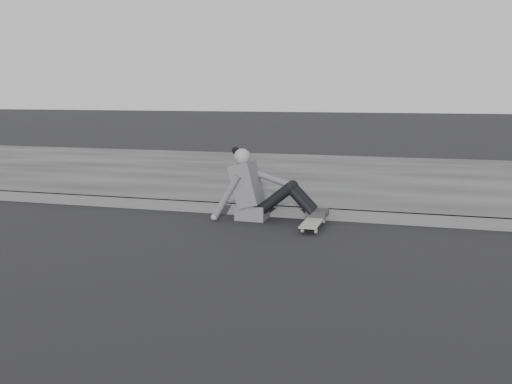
% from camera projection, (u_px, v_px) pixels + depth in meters
% --- Properties ---
extents(ground, '(80.00, 80.00, 0.00)m').
position_uv_depth(ground, '(405.00, 300.00, 4.26)').
color(ground, black).
rests_on(ground, ground).
extents(curb, '(24.00, 0.16, 0.12)m').
position_uv_depth(curb, '(411.00, 219.00, 6.69)').
color(curb, '#4D4D4D').
rests_on(curb, ground).
extents(sidewalk, '(24.00, 6.00, 0.12)m').
position_uv_depth(sidewalk, '(413.00, 181.00, 9.55)').
color(sidewalk, '#3C3C3C').
rests_on(sidewalk, ground).
extents(skateboard, '(0.20, 0.78, 0.09)m').
position_uv_depth(skateboard, '(314.00, 222.00, 6.51)').
color(skateboard, '#969591').
rests_on(skateboard, ground).
extents(seated_woman, '(1.38, 0.46, 0.88)m').
position_uv_depth(seated_woman, '(258.00, 190.00, 6.90)').
color(seated_woman, '#515153').
rests_on(seated_woman, ground).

